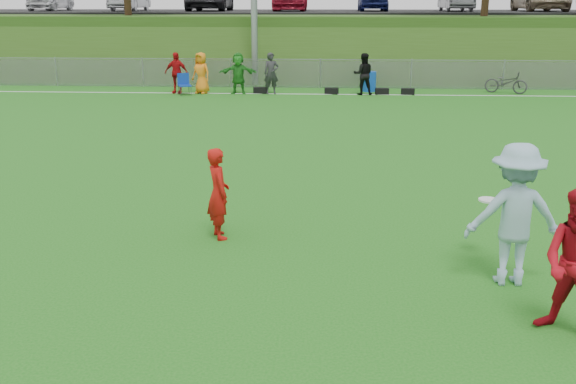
# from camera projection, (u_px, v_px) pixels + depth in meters

# --- Properties ---
(ground) EXTENTS (120.00, 120.00, 0.00)m
(ground) POSITION_uv_depth(u_px,v_px,m) (305.00, 266.00, 9.52)
(ground) COLOR #186114
(ground) RESTS_ON ground
(sideline_far) EXTENTS (60.00, 0.10, 0.01)m
(sideline_far) POSITION_uv_depth(u_px,v_px,m) (319.00, 94.00, 26.72)
(sideline_far) COLOR white
(sideline_far) RESTS_ON ground
(fence) EXTENTS (58.00, 0.06, 1.30)m
(fence) POSITION_uv_depth(u_px,v_px,m) (320.00, 73.00, 28.44)
(fence) COLOR gray
(fence) RESTS_ON ground
(berm) EXTENTS (120.00, 18.00, 3.00)m
(berm) POSITION_uv_depth(u_px,v_px,m) (322.00, 39.00, 38.71)
(berm) COLOR #2C4F16
(berm) RESTS_ON ground
(parking_lot) EXTENTS (120.00, 12.00, 0.10)m
(parking_lot) POSITION_uv_depth(u_px,v_px,m) (323.00, 12.00, 40.18)
(parking_lot) COLOR black
(parking_lot) RESTS_ON berm
(spectator_row) EXTENTS (8.73, 0.85, 1.69)m
(spectator_row) POSITION_uv_depth(u_px,v_px,m) (251.00, 73.00, 26.64)
(spectator_row) COLOR #B10C10
(spectator_row) RESTS_ON ground
(gear_bags) EXTENTS (6.72, 0.39, 0.26)m
(gear_bags) POSITION_uv_depth(u_px,v_px,m) (345.00, 91.00, 26.72)
(gear_bags) COLOR black
(gear_bags) RESTS_ON ground
(player_red_left) EXTENTS (0.56, 0.66, 1.52)m
(player_red_left) POSITION_uv_depth(u_px,v_px,m) (218.00, 193.00, 10.47)
(player_red_left) COLOR #B1110C
(player_red_left) RESTS_ON ground
(player_blue) EXTENTS (1.29, 0.75, 1.99)m
(player_blue) POSITION_uv_depth(u_px,v_px,m) (514.00, 215.00, 8.71)
(player_blue) COLOR #8EB4C5
(player_blue) RESTS_ON ground
(frisbee) EXTENTS (0.30, 0.30, 0.03)m
(frisbee) POSITION_uv_depth(u_px,v_px,m) (489.00, 200.00, 9.62)
(frisbee) COLOR white
(frisbee) RESTS_ON ground
(recycling_bin) EXTENTS (0.72, 0.72, 0.84)m
(recycling_bin) POSITION_uv_depth(u_px,v_px,m) (369.00, 82.00, 27.43)
(recycling_bin) COLOR #1047B5
(recycling_bin) RESTS_ON ground
(camp_chair) EXTENTS (0.65, 0.65, 0.88)m
(camp_chair) POSITION_uv_depth(u_px,v_px,m) (185.00, 89.00, 26.45)
(camp_chair) COLOR #0E339B
(camp_chair) RESTS_ON ground
(bicycle) EXTENTS (1.83, 1.23, 0.91)m
(bicycle) POSITION_uv_depth(u_px,v_px,m) (506.00, 82.00, 26.88)
(bicycle) COLOR #2E2E30
(bicycle) RESTS_ON ground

